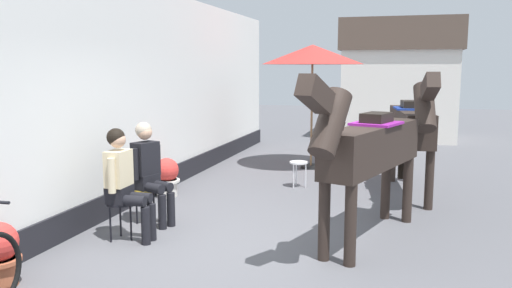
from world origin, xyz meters
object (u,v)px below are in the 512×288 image
at_px(saddled_horse_near, 369,148).
at_px(spare_stool_white, 299,165).
at_px(seated_visitor_near, 124,179).
at_px(saddled_horse_far, 412,126).
at_px(seated_visitor_far, 149,168).
at_px(flower_planter_farthest, 167,176).
at_px(cafe_parasol, 313,55).

height_order(saddled_horse_near, spare_stool_white, saddled_horse_near).
distance_m(seated_visitor_near, saddled_horse_far, 4.76).
xyz_separation_m(seated_visitor_far, flower_planter_farthest, (-0.45, 1.47, -0.44)).
distance_m(saddled_horse_far, cafe_parasol, 3.03).
height_order(seated_visitor_near, saddled_horse_far, saddled_horse_far).
relative_size(seated_visitor_far, saddled_horse_far, 0.47).
distance_m(flower_planter_farthest, cafe_parasol, 4.14).
bearing_deg(flower_planter_farthest, saddled_horse_far, 16.61).
bearing_deg(cafe_parasol, seated_visitor_near, -104.65).
bearing_deg(seated_visitor_near, saddled_horse_far, 44.64).
relative_size(seated_visitor_far, cafe_parasol, 0.54).
relative_size(seated_visitor_far, saddled_horse_near, 0.48).
xyz_separation_m(flower_planter_farthest, spare_stool_white, (1.96, 1.25, 0.07)).
height_order(saddled_horse_far, spare_stool_white, saddled_horse_far).
distance_m(saddled_horse_near, cafe_parasol, 4.89).
relative_size(seated_visitor_near, saddled_horse_near, 0.48).
distance_m(saddled_horse_near, flower_planter_farthest, 3.72).
xyz_separation_m(saddled_horse_near, flower_planter_farthest, (-3.34, 1.42, -0.82)).
distance_m(seated_visitor_near, saddled_horse_near, 2.98).
bearing_deg(saddled_horse_near, seated_visitor_near, -164.99).
bearing_deg(cafe_parasol, saddled_horse_far, -44.14).
relative_size(saddled_horse_near, flower_planter_farthest, 4.53).
height_order(seated_visitor_far, saddled_horse_near, saddled_horse_near).
relative_size(cafe_parasol, spare_stool_white, 5.61).
xyz_separation_m(seated_visitor_near, seated_visitor_far, (-0.03, 0.72, 0.00)).
xyz_separation_m(saddled_horse_near, cafe_parasol, (-1.48, 4.50, 1.20)).
height_order(saddled_horse_near, flower_planter_farthest, saddled_horse_near).
height_order(saddled_horse_near, cafe_parasol, cafe_parasol).
distance_m(seated_visitor_far, flower_planter_farthest, 1.60).
xyz_separation_m(saddled_horse_far, cafe_parasol, (-2.00, 1.94, 1.20)).
bearing_deg(spare_stool_white, seated_visitor_near, -113.29).
xyz_separation_m(saddled_horse_far, spare_stool_white, (-1.90, 0.10, -0.76)).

